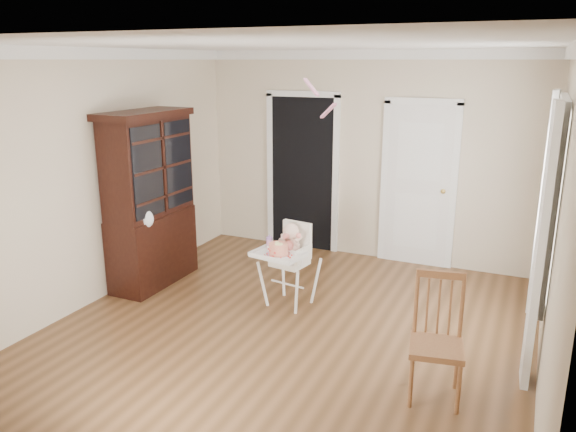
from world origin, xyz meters
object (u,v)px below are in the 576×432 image
at_px(high_chair, 289,255).
at_px(sippy_cup, 269,242).
at_px(dining_chair, 437,342).
at_px(cake, 278,249).
at_px(china_cabinet, 150,200).

relative_size(high_chair, sippy_cup, 5.71).
bearing_deg(dining_chair, sippy_cup, 142.04).
bearing_deg(high_chair, sippy_cup, -148.19).
relative_size(high_chair, cake, 3.62).
xyz_separation_m(high_chair, dining_chair, (1.75, -1.10, -0.10)).
bearing_deg(china_cabinet, sippy_cup, -0.25).
bearing_deg(high_chair, china_cabinet, -168.60).
bearing_deg(cake, high_chair, 81.61).
xyz_separation_m(sippy_cup, dining_chair, (1.94, -1.01, -0.24)).
bearing_deg(china_cabinet, cake, -4.43).
height_order(high_chair, china_cabinet, china_cabinet).
bearing_deg(high_chair, cake, -89.49).
height_order(sippy_cup, china_cabinet, china_cabinet).
height_order(high_chair, cake, high_chair).
distance_m(high_chair, china_cabinet, 1.79).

